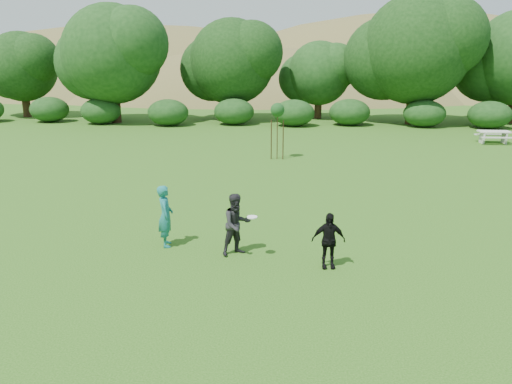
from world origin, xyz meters
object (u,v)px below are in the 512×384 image
(player_grey, at_px, (237,224))
(picnic_table, at_px, (494,135))
(player_black, at_px, (328,240))
(player_teal, at_px, (165,216))
(sapling, at_px, (277,112))

(player_grey, distance_m, picnic_table, 22.86)
(player_black, bearing_deg, player_teal, 159.68)
(player_teal, bearing_deg, picnic_table, -55.90)
(picnic_table, bearing_deg, player_grey, -125.79)
(player_grey, bearing_deg, player_teal, 132.99)
(player_grey, relative_size, picnic_table, 0.93)
(player_grey, height_order, player_black, player_grey)
(player_black, bearing_deg, picnic_table, 54.39)
(player_black, xyz_separation_m, picnic_table, (11.01, 19.21, -0.19))
(player_grey, relative_size, sapling, 0.58)
(picnic_table, bearing_deg, player_teal, -130.42)
(player_teal, distance_m, player_grey, 2.08)
(player_teal, height_order, picnic_table, player_teal)
(player_teal, relative_size, player_grey, 1.04)
(player_grey, height_order, picnic_table, player_grey)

